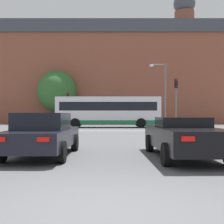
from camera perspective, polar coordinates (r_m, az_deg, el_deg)
name	(u,v)px	position (r m, az deg, el deg)	size (l,w,h in m)	color
ground_plane	(104,213)	(4.23, -1.73, -19.80)	(400.00, 400.00, 0.00)	#545456
stop_line_strip	(110,131)	(23.72, -0.40, -3.85)	(8.77, 0.30, 0.01)	silver
far_pavement	(111,125)	(37.95, -0.30, -2.58)	(69.74, 2.50, 0.01)	#A09B91
brick_civic_building	(118,76)	(48.93, 1.17, 7.36)	(39.55, 13.50, 22.45)	brown
car_saloon_left	(42,134)	(9.72, -13.97, -4.38)	(2.00, 4.47, 1.44)	black
car_roadster_right	(183,136)	(9.38, 14.16, -4.83)	(2.04, 4.82, 1.30)	black
bus_crossing_lead	(108,111)	(30.13, -0.90, 0.18)	(11.01, 2.65, 3.24)	silver
traffic_light_near_right	(175,96)	(24.77, 12.76, 3.22)	(0.26, 0.31, 4.47)	slate
traffic_light_far_left	(67,103)	(37.83, -9.12, 1.82)	(0.26, 0.31, 4.34)	slate
street_lamp_junction	(162,88)	(30.80, 10.11, 4.78)	(1.83, 0.36, 6.91)	slate
pedestrian_waiting	(141,118)	(37.60, 5.93, -1.12)	(0.43, 0.28, 1.66)	black
pedestrian_walking_east	(138,117)	(38.16, 5.33, -1.12)	(0.46, 0.39, 1.66)	#333851
tree_by_building	(56,91)	(41.80, -11.24, 4.19)	(5.70, 5.70, 7.79)	#4C3823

